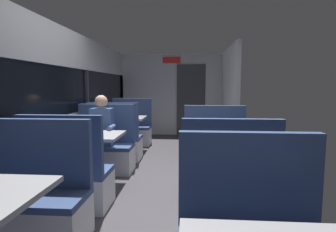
{
  "coord_description": "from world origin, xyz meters",
  "views": [
    {
      "loc": [
        0.48,
        -3.67,
        1.41
      ],
      "look_at": [
        0.11,
        1.34,
        0.85
      ],
      "focal_mm": 29.46,
      "sensor_mm": 36.0,
      "label": 1
    }
  ],
  "objects_px": {
    "bench_far_window_facing_end": "(116,143)",
    "bench_rear_aisle_facing_end": "(228,191)",
    "dining_table_far_window": "(124,122)",
    "dining_table_rear_aisle": "(221,147)",
    "dining_table_mid_window": "(89,141)",
    "bench_near_window_facing_entry": "(35,206)",
    "bench_rear_aisle_facing_entry": "(215,156)",
    "bench_far_window_facing_entry": "(131,131)",
    "seated_passenger": "(103,140)",
    "bench_mid_window_facing_entry": "(105,151)",
    "bench_mid_window_facing_end": "(68,180)"
  },
  "relations": [
    {
      "from": "bench_mid_window_facing_end",
      "to": "seated_passenger",
      "type": "distance_m",
      "value": 1.34
    },
    {
      "from": "dining_table_rear_aisle",
      "to": "seated_passenger",
      "type": "bearing_deg",
      "value": 155.2
    },
    {
      "from": "dining_table_far_window",
      "to": "bench_far_window_facing_end",
      "type": "distance_m",
      "value": 0.77
    },
    {
      "from": "bench_near_window_facing_entry",
      "to": "dining_table_mid_window",
      "type": "bearing_deg",
      "value": 90.0
    },
    {
      "from": "bench_mid_window_facing_end",
      "to": "bench_far_window_facing_end",
      "type": "xyz_separation_m",
      "value": [
        0.0,
        2.09,
        0.0
      ]
    },
    {
      "from": "dining_table_far_window",
      "to": "dining_table_rear_aisle",
      "type": "distance_m",
      "value": 2.9
    },
    {
      "from": "dining_table_far_window",
      "to": "bench_rear_aisle_facing_end",
      "type": "relative_size",
      "value": 0.82
    },
    {
      "from": "dining_table_mid_window",
      "to": "bench_mid_window_facing_end",
      "type": "bearing_deg",
      "value": -90.0
    },
    {
      "from": "bench_far_window_facing_entry",
      "to": "dining_table_mid_window",
      "type": "bearing_deg",
      "value": -90.0
    },
    {
      "from": "bench_far_window_facing_entry",
      "to": "seated_passenger",
      "type": "distance_m",
      "value": 2.17
    },
    {
      "from": "bench_far_window_facing_end",
      "to": "bench_rear_aisle_facing_end",
      "type": "distance_m",
      "value": 2.9
    },
    {
      "from": "bench_mid_window_facing_end",
      "to": "seated_passenger",
      "type": "xyz_separation_m",
      "value": [
        0.0,
        1.33,
        0.21
      ]
    },
    {
      "from": "bench_rear_aisle_facing_entry",
      "to": "dining_table_mid_window",
      "type": "bearing_deg",
      "value": -164.41
    },
    {
      "from": "bench_near_window_facing_entry",
      "to": "bench_rear_aisle_facing_entry",
      "type": "distance_m",
      "value": 2.6
    },
    {
      "from": "bench_near_window_facing_entry",
      "to": "bench_mid_window_facing_entry",
      "type": "height_order",
      "value": "same"
    },
    {
      "from": "dining_table_mid_window",
      "to": "seated_passenger",
      "type": "xyz_separation_m",
      "value": [
        0.0,
        0.63,
        -0.1
      ]
    },
    {
      "from": "bench_far_window_facing_entry",
      "to": "bench_rear_aisle_facing_end",
      "type": "xyz_separation_m",
      "value": [
        1.79,
        -3.69,
        0.0
      ]
    },
    {
      "from": "bench_mid_window_facing_end",
      "to": "seated_passenger",
      "type": "relative_size",
      "value": 0.87
    },
    {
      "from": "bench_rear_aisle_facing_entry",
      "to": "seated_passenger",
      "type": "relative_size",
      "value": 0.87
    },
    {
      "from": "bench_mid_window_facing_entry",
      "to": "dining_table_rear_aisle",
      "type": "height_order",
      "value": "bench_mid_window_facing_entry"
    },
    {
      "from": "bench_far_window_facing_end",
      "to": "bench_rear_aisle_facing_entry",
      "type": "xyz_separation_m",
      "value": [
        1.79,
        -0.89,
        0.0
      ]
    },
    {
      "from": "bench_rear_aisle_facing_end",
      "to": "bench_mid_window_facing_entry",
      "type": "bearing_deg",
      "value": 138.23
    },
    {
      "from": "bench_far_window_facing_entry",
      "to": "bench_rear_aisle_facing_entry",
      "type": "relative_size",
      "value": 1.0
    },
    {
      "from": "bench_near_window_facing_entry",
      "to": "bench_mid_window_facing_entry",
      "type": "relative_size",
      "value": 1.0
    },
    {
      "from": "bench_near_window_facing_entry",
      "to": "dining_table_mid_window",
      "type": "xyz_separation_m",
      "value": [
        0.0,
        1.39,
        0.31
      ]
    },
    {
      "from": "dining_table_mid_window",
      "to": "seated_passenger",
      "type": "bearing_deg",
      "value": 90.0
    },
    {
      "from": "bench_far_window_facing_entry",
      "to": "seated_passenger",
      "type": "xyz_separation_m",
      "value": [
        0.0,
        -2.16,
        0.21
      ]
    },
    {
      "from": "bench_near_window_facing_entry",
      "to": "seated_passenger",
      "type": "distance_m",
      "value": 2.02
    },
    {
      "from": "dining_table_far_window",
      "to": "dining_table_rear_aisle",
      "type": "bearing_deg",
      "value": -51.94
    },
    {
      "from": "bench_far_window_facing_end",
      "to": "bench_rear_aisle_facing_entry",
      "type": "bearing_deg",
      "value": -26.37
    },
    {
      "from": "bench_far_window_facing_entry",
      "to": "seated_passenger",
      "type": "relative_size",
      "value": 0.87
    },
    {
      "from": "bench_mid_window_facing_entry",
      "to": "dining_table_far_window",
      "type": "relative_size",
      "value": 1.22
    },
    {
      "from": "bench_near_window_facing_entry",
      "to": "bench_mid_window_facing_end",
      "type": "xyz_separation_m",
      "value": [
        0.0,
        0.69,
        0.0
      ]
    },
    {
      "from": "bench_far_window_facing_end",
      "to": "dining_table_rear_aisle",
      "type": "bearing_deg",
      "value": -41.56
    },
    {
      "from": "bench_far_window_facing_end",
      "to": "seated_passenger",
      "type": "height_order",
      "value": "seated_passenger"
    },
    {
      "from": "bench_rear_aisle_facing_entry",
      "to": "bench_far_window_facing_end",
      "type": "bearing_deg",
      "value": 153.63
    },
    {
      "from": "dining_table_mid_window",
      "to": "dining_table_rear_aisle",
      "type": "relative_size",
      "value": 1.0
    },
    {
      "from": "bench_far_window_facing_entry",
      "to": "dining_table_rear_aisle",
      "type": "distance_m",
      "value": 3.49
    },
    {
      "from": "bench_mid_window_facing_end",
      "to": "bench_far_window_facing_entry",
      "type": "bearing_deg",
      "value": 90.0
    },
    {
      "from": "bench_mid_window_facing_end",
      "to": "bench_rear_aisle_facing_end",
      "type": "relative_size",
      "value": 1.0
    },
    {
      "from": "bench_near_window_facing_entry",
      "to": "dining_table_rear_aisle",
      "type": "distance_m",
      "value": 2.17
    },
    {
      "from": "bench_mid_window_facing_end",
      "to": "bench_far_window_facing_entry",
      "type": "height_order",
      "value": "same"
    },
    {
      "from": "dining_table_mid_window",
      "to": "dining_table_far_window",
      "type": "bearing_deg",
      "value": 90.0
    },
    {
      "from": "dining_table_mid_window",
      "to": "bench_far_window_facing_end",
      "type": "xyz_separation_m",
      "value": [
        0.0,
        1.39,
        -0.31
      ]
    },
    {
      "from": "bench_mid_window_facing_entry",
      "to": "seated_passenger",
      "type": "xyz_separation_m",
      "value": [
        0.0,
        -0.07,
        0.21
      ]
    },
    {
      "from": "bench_far_window_facing_end",
      "to": "dining_table_rear_aisle",
      "type": "distance_m",
      "value": 2.41
    },
    {
      "from": "dining_table_mid_window",
      "to": "bench_rear_aisle_facing_entry",
      "type": "bearing_deg",
      "value": 15.59
    },
    {
      "from": "bench_rear_aisle_facing_end",
      "to": "seated_passenger",
      "type": "bearing_deg",
      "value": 139.54
    },
    {
      "from": "bench_mid_window_facing_entry",
      "to": "bench_far_window_facing_entry",
      "type": "relative_size",
      "value": 1.0
    },
    {
      "from": "seated_passenger",
      "to": "bench_far_window_facing_entry",
      "type": "bearing_deg",
      "value": 90.0
    }
  ]
}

